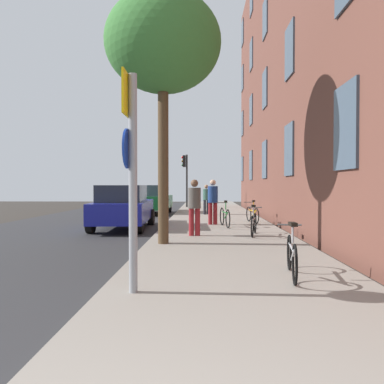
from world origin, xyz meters
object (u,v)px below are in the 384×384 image
object	(u,v)px
traffic_light	(185,171)
pedestrian_2	(206,197)
pedestrian_0	(194,204)
bicycle_0	(292,255)
pedestrian_1	(213,199)
bicycle_1	(254,223)
tree_near	(163,45)
sign_post	(131,164)
car_0	(123,206)
bicycle_3	(252,214)
car_1	(153,199)
bicycle_2	(225,216)

from	to	relation	value
traffic_light	pedestrian_2	distance (m)	6.74
pedestrian_0	bicycle_0	bearing A→B (deg)	-70.98
pedestrian_1	pedestrian_2	distance (m)	4.93
traffic_light	bicycle_1	bearing A→B (deg)	-79.21
bicycle_1	pedestrian_0	distance (m)	1.89
tree_near	pedestrian_0	distance (m)	4.50
traffic_light	sign_post	bearing A→B (deg)	-89.45
sign_post	tree_near	world-z (taller)	tree_near
bicycle_1	pedestrian_0	xyz separation A→B (m)	(-1.79, -0.12, 0.60)
tree_near	car_0	world-z (taller)	tree_near
pedestrian_2	traffic_light	bearing A→B (deg)	102.22
sign_post	tree_near	size ratio (longest dim) A/B	0.48
bicycle_3	pedestrian_1	distance (m)	1.90
pedestrian_1	car_1	distance (m)	7.27
pedestrian_1	car_1	bearing A→B (deg)	116.08
traffic_light	bicycle_3	distance (m)	11.24
traffic_light	bicycle_2	size ratio (longest dim) A/B	2.14
bicycle_1	pedestrian_2	distance (m)	8.12
bicycle_0	bicycle_1	bearing A→B (deg)	89.20
car_0	tree_near	bearing A→B (deg)	-64.84
bicycle_0	bicycle_3	xyz separation A→B (m)	(0.54, 8.93, -0.00)
sign_post	car_1	size ratio (longest dim) A/B	0.75
traffic_light	tree_near	distance (m)	16.23
traffic_light	pedestrian_2	size ratio (longest dim) A/B	2.35
bicycle_1	bicycle_0	bearing A→B (deg)	-90.80
bicycle_0	pedestrian_1	world-z (taller)	pedestrian_1
sign_post	car_1	xyz separation A→B (m)	(-1.80, 15.62, -1.10)
bicycle_3	pedestrian_2	size ratio (longest dim) A/B	1.05
traffic_light	pedestrian_2	xyz separation A→B (m)	(1.39, -6.40, -1.60)
pedestrian_2	pedestrian_1	bearing A→B (deg)	-87.64
bicycle_2	bicycle_3	distance (m)	1.94
bicycle_0	car_1	xyz separation A→B (m)	(-4.27, 14.68, 0.36)
bicycle_1	car_0	size ratio (longest dim) A/B	0.36
sign_post	bicycle_0	xyz separation A→B (m)	(2.47, 0.94, -1.46)
bicycle_1	pedestrian_1	size ratio (longest dim) A/B	0.92
traffic_light	bicycle_0	size ratio (longest dim) A/B	2.19
bicycle_2	bicycle_0	bearing A→B (deg)	-84.89
bicycle_0	pedestrian_0	size ratio (longest dim) A/B	0.98
sign_post	traffic_light	bearing A→B (deg)	90.55
car_1	bicycle_1	bearing A→B (deg)	-65.61
car_0	bicycle_1	bearing A→B (deg)	-28.64
bicycle_3	pedestrian_1	bearing A→B (deg)	-154.81
pedestrian_0	traffic_light	bearing A→B (deg)	93.76
bicycle_0	pedestrian_2	size ratio (longest dim) A/B	1.07
car_0	car_1	xyz separation A→B (m)	(0.13, 7.14, -0.00)
tree_near	bicycle_0	xyz separation A→B (m)	(2.49, -3.47, -4.78)
tree_near	bicycle_1	distance (m)	5.66
bicycle_0	pedestrian_0	bearing A→B (deg)	109.02
pedestrian_1	pedestrian_2	bearing A→B (deg)	92.36
pedestrian_1	car_0	world-z (taller)	pedestrian_1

